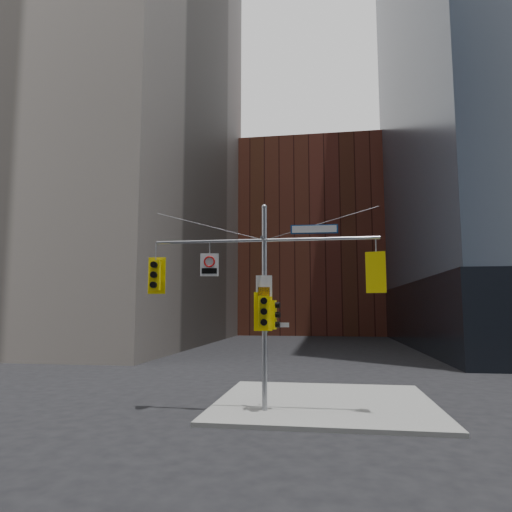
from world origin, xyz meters
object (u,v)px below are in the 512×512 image
(traffic_light_east_arm, at_px, (377,273))
(street_sign_blade, at_px, (314,229))
(traffic_light_pole_side, at_px, (274,315))
(traffic_light_west_arm, at_px, (155,275))
(traffic_light_pole_front, at_px, (263,311))
(regulatory_sign_arm, at_px, (209,264))
(signal_assembly, at_px, (264,285))

(traffic_light_east_arm, xyz_separation_m, street_sign_blade, (-2.08, 0.00, 1.55))
(traffic_light_pole_side, relative_size, street_sign_blade, 0.61)
(traffic_light_west_arm, relative_size, traffic_light_pole_side, 1.35)
(traffic_light_west_arm, distance_m, traffic_light_east_arm, 7.87)
(traffic_light_pole_front, relative_size, street_sign_blade, 0.81)
(traffic_light_west_arm, xyz_separation_m, street_sign_blade, (5.79, -0.01, 1.55))
(street_sign_blade, bearing_deg, traffic_light_west_arm, 177.69)
(regulatory_sign_arm, bearing_deg, traffic_light_west_arm, 173.11)
(traffic_light_pole_front, bearing_deg, traffic_light_pole_side, 27.86)
(signal_assembly, distance_m, traffic_light_pole_side, 1.09)
(traffic_light_west_arm, height_order, traffic_light_pole_front, traffic_light_west_arm)
(traffic_light_east_arm, xyz_separation_m, regulatory_sign_arm, (-5.83, -0.02, 0.38))
(traffic_light_pole_side, height_order, regulatory_sign_arm, regulatory_sign_arm)
(traffic_light_east_arm, height_order, regulatory_sign_arm, regulatory_sign_arm)
(traffic_light_west_arm, height_order, traffic_light_pole_side, traffic_light_west_arm)
(street_sign_blade, bearing_deg, traffic_light_east_arm, -2.27)
(traffic_light_west_arm, distance_m, street_sign_blade, 6.00)
(street_sign_blade, height_order, regulatory_sign_arm, street_sign_blade)
(signal_assembly, relative_size, traffic_light_west_arm, 5.90)
(traffic_light_pole_front, bearing_deg, street_sign_blade, -3.15)
(signal_assembly, bearing_deg, traffic_light_east_arm, 0.01)
(traffic_light_east_arm, bearing_deg, street_sign_blade, 14.59)
(signal_assembly, bearing_deg, regulatory_sign_arm, -179.42)
(traffic_light_pole_side, height_order, traffic_light_pole_front, traffic_light_pole_front)
(signal_assembly, bearing_deg, traffic_light_pole_front, -90.28)
(street_sign_blade, xyz_separation_m, regulatory_sign_arm, (-3.75, -0.02, -1.17))
(traffic_light_west_arm, bearing_deg, traffic_light_pole_side, -4.79)
(signal_assembly, bearing_deg, traffic_light_pole_side, 0.27)
(traffic_light_east_arm, height_order, street_sign_blade, street_sign_blade)
(traffic_light_pole_front, bearing_deg, signal_assembly, 77.88)
(traffic_light_west_arm, relative_size, traffic_light_east_arm, 0.98)
(traffic_light_pole_side, bearing_deg, traffic_light_west_arm, 97.42)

